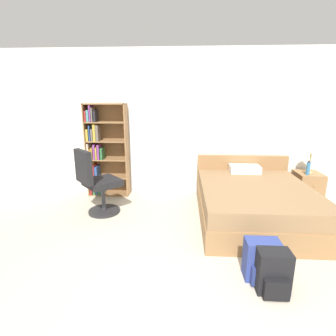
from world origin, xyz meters
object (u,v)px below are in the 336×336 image
object	(u,v)px
water_bottle	(308,168)
backpack_black	(273,273)
bed	(253,201)
nightstand	(307,187)
backpack_blue	(262,261)
office_chair	(97,183)
bookshelf	(103,151)
table_lamp	(312,150)

from	to	relation	value
water_bottle	backpack_black	world-z (taller)	water_bottle
bed	water_bottle	distance (m)	1.29
water_bottle	backpack_black	bearing A→B (deg)	-119.33
nightstand	backpack_blue	world-z (taller)	nightstand
office_chair	backpack_black	xyz separation A→B (m)	(2.15, -1.58, -0.30)
bookshelf	backpack_blue	world-z (taller)	bookshelf
backpack_black	water_bottle	bearing A→B (deg)	60.67
backpack_blue	backpack_black	bearing A→B (deg)	-74.14
bed	table_lamp	bearing A→B (deg)	34.49
backpack_blue	table_lamp	bearing A→B (deg)	57.53
bookshelf	nightstand	bearing A→B (deg)	-1.57
bookshelf	backpack_black	distance (m)	3.42
nightstand	water_bottle	world-z (taller)	water_bottle
nightstand	backpack_blue	distance (m)	2.58
bookshelf	table_lamp	distance (m)	3.62
nightstand	table_lamp	world-z (taller)	table_lamp
backpack_blue	nightstand	bearing A→B (deg)	57.36
table_lamp	backpack_black	world-z (taller)	table_lamp
bookshelf	backpack_black	bearing A→B (deg)	-46.89
bed	backpack_black	distance (m)	1.59
bed	office_chair	xyz separation A→B (m)	(-2.36, 0.01, 0.23)
table_lamp	backpack_blue	xyz separation A→B (m)	(-1.37, -2.16, -0.72)
bookshelf	bed	distance (m)	2.72
bookshelf	table_lamp	xyz separation A→B (m)	(3.62, -0.12, 0.09)
water_bottle	backpack_blue	bearing A→B (deg)	-122.46
bed	nightstand	size ratio (longest dim) A/B	3.92
office_chair	table_lamp	xyz separation A→B (m)	(3.47, 0.76, 0.42)
bed	water_bottle	world-z (taller)	bed
office_chair	backpack_blue	world-z (taller)	office_chair
bed	backpack_blue	bearing A→B (deg)	-100.66
office_chair	backpack_blue	xyz separation A→B (m)	(2.09, -1.40, -0.30)
nightstand	backpack_black	distance (m)	2.71
bed	table_lamp	world-z (taller)	table_lamp
water_bottle	backpack_black	distance (m)	2.61
bookshelf	backpack_blue	xyz separation A→B (m)	(2.25, -2.27, -0.63)
bookshelf	bed	xyz separation A→B (m)	(2.51, -0.88, -0.56)
backpack_black	bookshelf	bearing A→B (deg)	133.11
water_bottle	backpack_blue	size ratio (longest dim) A/B	0.58
backpack_blue	bed	bearing A→B (deg)	79.34
bookshelf	backpack_black	world-z (taller)	bookshelf
water_bottle	backpack_black	xyz separation A→B (m)	(-1.26, -2.24, -0.42)
nightstand	table_lamp	xyz separation A→B (m)	(-0.02, -0.02, 0.66)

